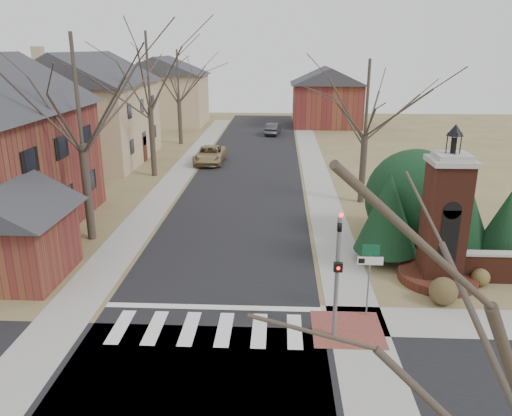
# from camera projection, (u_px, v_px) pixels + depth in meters

# --- Properties ---
(ground) EXTENTS (120.00, 120.00, 0.00)m
(ground) POSITION_uv_depth(u_px,v_px,m) (203.00, 342.00, 16.32)
(ground) COLOR brown
(ground) RESTS_ON ground
(main_street) EXTENTS (8.00, 70.00, 0.01)m
(main_street) POSITION_uv_depth(u_px,v_px,m) (247.00, 177.00, 37.23)
(main_street) COLOR black
(main_street) RESTS_ON ground
(cross_street) EXTENTS (120.00, 8.00, 0.01)m
(cross_street) POSITION_uv_depth(u_px,v_px,m) (187.00, 405.00, 13.47)
(cross_street) COLOR black
(cross_street) RESTS_ON ground
(crosswalk_zone) EXTENTS (8.00, 2.20, 0.02)m
(crosswalk_zone) POSITION_uv_depth(u_px,v_px,m) (207.00, 329.00, 17.08)
(crosswalk_zone) COLOR silver
(crosswalk_zone) RESTS_ON ground
(stop_bar) EXTENTS (8.00, 0.35, 0.02)m
(stop_bar) POSITION_uv_depth(u_px,v_px,m) (213.00, 307.00, 18.51)
(stop_bar) COLOR silver
(stop_bar) RESTS_ON ground
(sidewalk_right_main) EXTENTS (2.00, 60.00, 0.02)m
(sidewalk_right_main) POSITION_uv_depth(u_px,v_px,m) (317.00, 177.00, 36.99)
(sidewalk_right_main) COLOR gray
(sidewalk_right_main) RESTS_ON ground
(sidewalk_left) EXTENTS (2.00, 60.00, 0.02)m
(sidewalk_left) POSITION_uv_depth(u_px,v_px,m) (178.00, 176.00, 37.47)
(sidewalk_left) COLOR gray
(sidewalk_left) RESTS_ON ground
(curb_apron) EXTENTS (2.40, 2.40, 0.02)m
(curb_apron) POSITION_uv_depth(u_px,v_px,m) (347.00, 329.00, 17.05)
(curb_apron) COLOR brown
(curb_apron) RESTS_ON ground
(traffic_signal_pole) EXTENTS (0.28, 0.41, 4.50)m
(traffic_signal_pole) POSITION_uv_depth(u_px,v_px,m) (338.00, 266.00, 15.87)
(traffic_signal_pole) COLOR slate
(traffic_signal_pole) RESTS_ON ground
(sign_post) EXTENTS (0.90, 0.07, 2.75)m
(sign_post) POSITION_uv_depth(u_px,v_px,m) (370.00, 266.00, 17.35)
(sign_post) COLOR slate
(sign_post) RESTS_ON ground
(brick_gate_monument) EXTENTS (3.20, 3.20, 6.47)m
(brick_gate_monument) POSITION_uv_depth(u_px,v_px,m) (443.00, 232.00, 19.99)
(brick_gate_monument) COLOR #532518
(brick_gate_monument) RESTS_ON ground
(house_stucco_left) EXTENTS (9.80, 12.80, 9.28)m
(house_stucco_left) POSITION_uv_depth(u_px,v_px,m) (88.00, 106.00, 41.19)
(house_stucco_left) COLOR tan
(house_stucco_left) RESTS_ON ground
(garage_left) EXTENTS (4.80, 4.80, 4.29)m
(garage_left) POSITION_uv_depth(u_px,v_px,m) (10.00, 227.00, 20.29)
(garage_left) COLOR brown
(garage_left) RESTS_ON ground
(house_distant_left) EXTENTS (10.80, 8.80, 8.53)m
(house_distant_left) POSITION_uv_depth(u_px,v_px,m) (163.00, 90.00, 61.19)
(house_distant_left) COLOR tan
(house_distant_left) RESTS_ON ground
(house_distant_right) EXTENTS (8.80, 8.80, 7.30)m
(house_distant_right) POSITION_uv_depth(u_px,v_px,m) (327.00, 95.00, 60.45)
(house_distant_right) COLOR brown
(house_distant_right) RESTS_ON ground
(evergreen_near) EXTENTS (2.80, 2.80, 4.10)m
(evergreen_near) POSITION_uv_depth(u_px,v_px,m) (388.00, 212.00, 21.94)
(evergreen_near) COLOR #473D33
(evergreen_near) RESTS_ON ground
(evergreen_mid) EXTENTS (3.40, 3.40, 4.70)m
(evergreen_mid) POSITION_uv_depth(u_px,v_px,m) (456.00, 199.00, 22.83)
(evergreen_mid) COLOR #473D33
(evergreen_mid) RESTS_ON ground
(evergreen_far) EXTENTS (2.40, 2.40, 3.30)m
(evergreen_far) POSITION_uv_depth(u_px,v_px,m) (507.00, 221.00, 22.01)
(evergreen_far) COLOR #473D33
(evergreen_far) RESTS_ON ground
(evergreen_mass) EXTENTS (4.80, 4.80, 4.80)m
(evergreen_mass) POSITION_uv_depth(u_px,v_px,m) (415.00, 194.00, 24.20)
(evergreen_mass) COLOR black
(evergreen_mass) RESTS_ON ground
(bare_tree_0) EXTENTS (8.05, 8.05, 11.15)m
(bare_tree_0) POSITION_uv_depth(u_px,v_px,m) (76.00, 82.00, 22.83)
(bare_tree_0) COLOR #473D33
(bare_tree_0) RESTS_ON ground
(bare_tree_1) EXTENTS (8.40, 8.40, 11.64)m
(bare_tree_1) POSITION_uv_depth(u_px,v_px,m) (147.00, 65.00, 35.09)
(bare_tree_1) COLOR #473D33
(bare_tree_1) RESTS_ON ground
(bare_tree_2) EXTENTS (7.35, 7.35, 10.19)m
(bare_tree_2) POSITION_uv_depth(u_px,v_px,m) (178.00, 71.00, 47.77)
(bare_tree_2) COLOR #473D33
(bare_tree_2) RESTS_ON ground
(bare_tree_3) EXTENTS (7.00, 7.00, 9.70)m
(bare_tree_3) POSITION_uv_depth(u_px,v_px,m) (368.00, 92.00, 29.13)
(bare_tree_3) COLOR #473D33
(bare_tree_3) RESTS_ON ground
(pickup_truck) EXTENTS (2.37, 5.02, 1.38)m
(pickup_truck) POSITION_uv_depth(u_px,v_px,m) (210.00, 155.00, 41.41)
(pickup_truck) COLOR #9B8454
(pickup_truck) RESTS_ON ground
(distant_car) EXTENTS (1.83, 4.03, 1.28)m
(distant_car) POSITION_uv_depth(u_px,v_px,m) (273.00, 129.00, 54.96)
(distant_car) COLOR #303337
(distant_car) RESTS_ON ground
(dry_shrub_left) EXTENTS (1.06, 1.06, 1.06)m
(dry_shrub_left) POSITION_uv_depth(u_px,v_px,m) (444.00, 291.00, 18.62)
(dry_shrub_left) COLOR brown
(dry_shrub_left) RESTS_ON ground
(dry_shrub_right) EXTENTS (0.74, 0.74, 0.74)m
(dry_shrub_right) POSITION_uv_depth(u_px,v_px,m) (480.00, 277.00, 20.09)
(dry_shrub_right) COLOR brown
(dry_shrub_right) RESTS_ON ground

